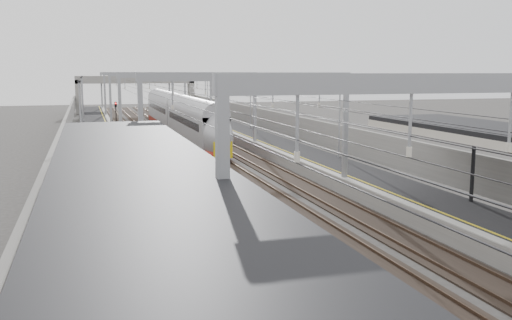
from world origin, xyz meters
TOP-DOWN VIEW (x-y plane):
  - platform_left at (-8.00, 45.00)m, footprint 4.00×120.00m
  - platform_right at (8.00, 45.00)m, footprint 4.00×120.00m
  - tracks at (0.00, 45.00)m, footprint 11.40×140.00m
  - overhead_line at (0.00, 51.62)m, footprint 13.00×140.00m
  - canopy_left at (-8.02, 2.99)m, footprint 4.40×30.00m
  - overbridge at (0.00, 100.00)m, footprint 22.00×2.20m
  - wall_left at (-11.20, 45.00)m, footprint 0.30×120.00m
  - wall_right at (11.20, 45.00)m, footprint 0.30×120.00m
  - train at (1.50, 56.55)m, footprint 2.53×46.16m
  - signal_green at (-5.20, 72.26)m, footprint 0.32×0.32m
  - signal_red_near at (3.20, 73.92)m, footprint 0.32×0.32m
  - signal_red_far at (5.40, 70.57)m, footprint 0.32×0.32m

SIDE VIEW (x-z plane):
  - tracks at x=0.00m, z-range -0.05..0.15m
  - platform_left at x=-8.00m, z-range 0.00..1.00m
  - platform_right at x=8.00m, z-range 0.00..1.00m
  - wall_left at x=-11.20m, z-range 0.00..3.20m
  - wall_right at x=11.20m, z-range 0.00..3.20m
  - train at x=1.50m, z-range -0.03..3.98m
  - signal_green at x=-5.20m, z-range 0.68..4.15m
  - signal_red_near at x=3.20m, z-range 0.68..4.15m
  - signal_red_far at x=5.40m, z-range 0.68..4.15m
  - canopy_left at x=-8.02m, z-range 2.97..7.21m
  - overbridge at x=0.00m, z-range 1.86..8.76m
  - overhead_line at x=0.00m, z-range 2.84..9.44m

